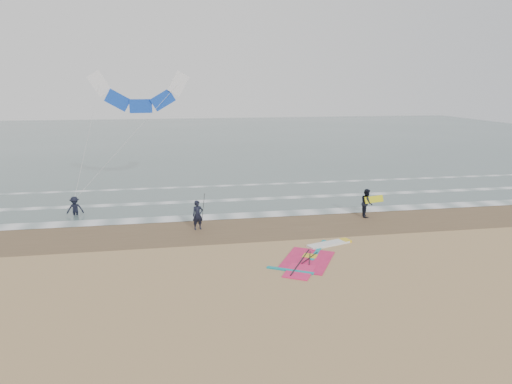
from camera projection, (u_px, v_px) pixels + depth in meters
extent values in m
plane|color=tan|center=(315.00, 267.00, 19.54)|extent=(120.00, 120.00, 0.00)
cube|color=#47605E|center=(216.00, 138.00, 65.53)|extent=(120.00, 80.00, 0.02)
cube|color=brown|center=(283.00, 225.00, 25.29)|extent=(120.00, 5.00, 0.01)
cube|color=white|center=(274.00, 214.00, 27.39)|extent=(120.00, 1.20, 0.02)
cube|color=white|center=(263.00, 199.00, 31.03)|extent=(120.00, 0.70, 0.02)
cube|color=white|center=(252.00, 185.00, 35.34)|extent=(120.00, 0.50, 0.01)
cube|color=white|center=(328.00, 244.00, 22.18)|extent=(2.28, 1.21, 0.11)
cube|color=yellow|center=(345.00, 241.00, 22.64)|extent=(0.54, 0.63, 0.12)
cube|color=#EB1D5C|center=(307.00, 260.00, 20.22)|extent=(3.11, 3.43, 0.04)
cube|color=#EB1D5C|center=(299.00, 271.00, 19.00)|extent=(1.72, 1.91, 0.04)
cube|color=#0C8C99|center=(318.00, 250.00, 21.47)|extent=(1.59, 2.55, 0.04)
cube|color=#0C8C99|center=(290.00, 270.00, 19.11)|extent=(1.86, 1.19, 0.04)
cube|color=yellow|center=(310.00, 256.00, 20.69)|extent=(0.80, 0.77, 0.05)
cylinder|color=black|center=(300.00, 262.00, 19.99)|extent=(1.64, 2.79, 0.05)
cylinder|color=black|center=(310.00, 258.00, 20.41)|extent=(1.09, 1.21, 0.04)
cylinder|color=black|center=(310.00, 258.00, 20.41)|extent=(0.53, 1.53, 0.04)
imported|color=black|center=(198.00, 215.00, 24.39)|extent=(0.66, 0.52, 1.60)
imported|color=black|center=(367.00, 203.00, 26.75)|extent=(0.81, 0.94, 1.67)
imported|color=black|center=(75.00, 203.00, 26.97)|extent=(0.97, 0.56, 1.51)
cylinder|color=black|center=(203.00, 208.00, 24.36)|extent=(0.17, 0.86, 1.82)
cube|color=yellow|center=(374.00, 199.00, 26.67)|extent=(1.30, 0.51, 0.39)
cube|color=white|center=(99.00, 84.00, 29.92)|extent=(1.54, 0.23, 1.75)
cube|color=blue|center=(118.00, 100.00, 30.36)|extent=(1.75, 0.25, 1.54)
cube|color=blue|center=(141.00, 106.00, 30.70)|extent=(1.49, 0.23, 0.92)
cube|color=blue|center=(163.00, 100.00, 30.86)|extent=(1.75, 0.25, 1.54)
cube|color=white|center=(178.00, 84.00, 30.79)|extent=(1.54, 0.23, 1.75)
cylinder|color=beige|center=(87.00, 139.00, 28.43)|extent=(1.28, 4.54, 6.72)
cylinder|color=beige|center=(130.00, 138.00, 28.86)|extent=(6.40, 4.54, 6.72)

